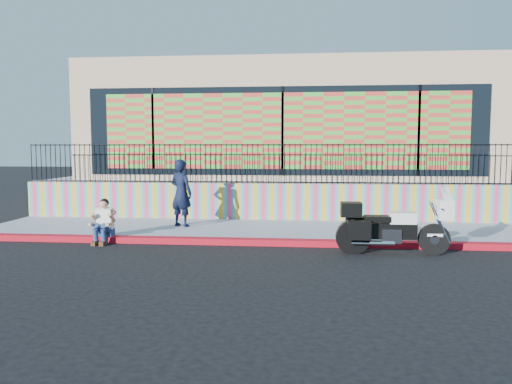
# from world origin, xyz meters

# --- Properties ---
(ground) EXTENTS (90.00, 90.00, 0.00)m
(ground) POSITION_xyz_m (0.00, 0.00, 0.00)
(ground) COLOR black
(ground) RESTS_ON ground
(red_curb) EXTENTS (16.00, 0.30, 0.15)m
(red_curb) POSITION_xyz_m (0.00, 0.00, 0.07)
(red_curb) COLOR #AE0C1F
(red_curb) RESTS_ON ground
(sidewalk) EXTENTS (16.00, 3.00, 0.15)m
(sidewalk) POSITION_xyz_m (0.00, 1.65, 0.07)
(sidewalk) COLOR #949AB2
(sidewalk) RESTS_ON ground
(mural_wall) EXTENTS (16.00, 0.20, 1.10)m
(mural_wall) POSITION_xyz_m (0.00, 3.25, 0.70)
(mural_wall) COLOR #E43C68
(mural_wall) RESTS_ON sidewalk
(metal_fence) EXTENTS (15.80, 0.04, 1.20)m
(metal_fence) POSITION_xyz_m (0.00, 3.25, 1.85)
(metal_fence) COLOR black
(metal_fence) RESTS_ON mural_wall
(elevated_platform) EXTENTS (16.00, 10.00, 1.25)m
(elevated_platform) POSITION_xyz_m (0.00, 8.35, 0.62)
(elevated_platform) COLOR #949AB2
(elevated_platform) RESTS_ON ground
(storefront_building) EXTENTS (14.00, 8.06, 4.00)m
(storefront_building) POSITION_xyz_m (0.00, 8.13, 3.25)
(storefront_building) COLOR tan
(storefront_building) RESTS_ON elevated_platform
(police_motorcycle) EXTENTS (2.43, 0.80, 1.51)m
(police_motorcycle) POSITION_xyz_m (2.62, -0.69, 0.63)
(police_motorcycle) COLOR black
(police_motorcycle) RESTS_ON ground
(police_officer) EXTENTS (0.80, 0.69, 1.86)m
(police_officer) POSITION_xyz_m (-2.69, 1.71, 1.08)
(police_officer) COLOR black
(police_officer) RESTS_ON sidewalk
(seated_man) EXTENTS (0.54, 0.71, 1.06)m
(seated_man) POSITION_xyz_m (-4.18, -0.16, 0.45)
(seated_man) COLOR navy
(seated_man) RESTS_ON ground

